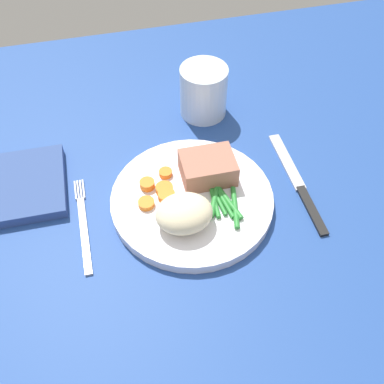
{
  "coord_description": "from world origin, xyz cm",
  "views": [
    {
      "loc": [
        -8.51,
        -43.45,
        54.71
      ],
      "look_at": [
        1.19,
        -3.31,
        4.6
      ],
      "focal_mm": 42.68,
      "sensor_mm": 36.0,
      "label": 1
    }
  ],
  "objects_px": {
    "meat_portion": "(207,166)",
    "water_glass": "(203,94)",
    "dinner_plate": "(192,200)",
    "fork": "(83,225)",
    "knife": "(298,184)",
    "napkin": "(19,186)"
  },
  "relations": [
    {
      "from": "knife",
      "to": "napkin",
      "type": "bearing_deg",
      "value": 171.51
    },
    {
      "from": "meat_portion",
      "to": "fork",
      "type": "height_order",
      "value": "meat_portion"
    },
    {
      "from": "fork",
      "to": "water_glass",
      "type": "distance_m",
      "value": 0.3
    },
    {
      "from": "dinner_plate",
      "to": "meat_portion",
      "type": "bearing_deg",
      "value": 49.4
    },
    {
      "from": "dinner_plate",
      "to": "fork",
      "type": "relative_size",
      "value": 1.42
    },
    {
      "from": "napkin",
      "to": "fork",
      "type": "bearing_deg",
      "value": -45.27
    },
    {
      "from": "water_glass",
      "to": "knife",
      "type": "bearing_deg",
      "value": -63.53
    },
    {
      "from": "dinner_plate",
      "to": "water_glass",
      "type": "bearing_deg",
      "value": 71.01
    },
    {
      "from": "knife",
      "to": "fork",
      "type": "bearing_deg",
      "value": -176.41
    },
    {
      "from": "knife",
      "to": "napkin",
      "type": "height_order",
      "value": "napkin"
    },
    {
      "from": "fork",
      "to": "napkin",
      "type": "distance_m",
      "value": 0.12
    },
    {
      "from": "meat_portion",
      "to": "napkin",
      "type": "relative_size",
      "value": 0.57
    },
    {
      "from": "knife",
      "to": "water_glass",
      "type": "height_order",
      "value": "water_glass"
    },
    {
      "from": "dinner_plate",
      "to": "water_glass",
      "type": "height_order",
      "value": "water_glass"
    },
    {
      "from": "dinner_plate",
      "to": "meat_portion",
      "type": "xyz_separation_m",
      "value": [
        0.03,
        0.04,
        0.03
      ]
    },
    {
      "from": "knife",
      "to": "dinner_plate",
      "type": "bearing_deg",
      "value": -177.35
    },
    {
      "from": "fork",
      "to": "napkin",
      "type": "bearing_deg",
      "value": 136.99
    },
    {
      "from": "meat_portion",
      "to": "water_glass",
      "type": "relative_size",
      "value": 0.89
    },
    {
      "from": "dinner_plate",
      "to": "knife",
      "type": "bearing_deg",
      "value": -0.99
    },
    {
      "from": "knife",
      "to": "napkin",
      "type": "relative_size",
      "value": 1.51
    },
    {
      "from": "fork",
      "to": "napkin",
      "type": "xyz_separation_m",
      "value": [
        -0.09,
        0.09,
        0.01
      ]
    },
    {
      "from": "fork",
      "to": "meat_portion",
      "type": "bearing_deg",
      "value": 14.05
    }
  ]
}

